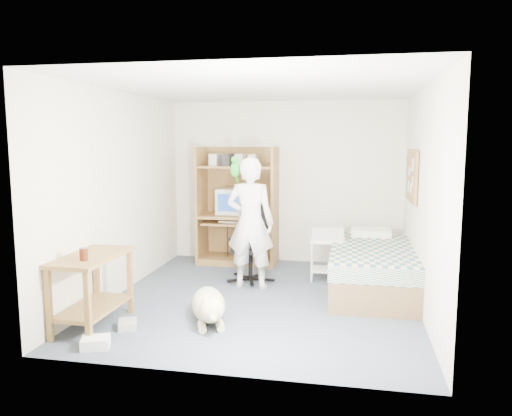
# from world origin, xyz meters

# --- Properties ---
(floor) EXTENTS (4.00, 4.00, 0.00)m
(floor) POSITION_xyz_m (0.00, 0.00, 0.00)
(floor) COLOR #444F5C
(floor) RESTS_ON ground
(wall_back) EXTENTS (3.60, 0.02, 2.50)m
(wall_back) POSITION_xyz_m (0.00, 2.00, 1.25)
(wall_back) COLOR silver
(wall_back) RESTS_ON floor
(wall_right) EXTENTS (0.02, 4.00, 2.50)m
(wall_right) POSITION_xyz_m (1.80, 0.00, 1.25)
(wall_right) COLOR silver
(wall_right) RESTS_ON floor
(wall_left) EXTENTS (0.02, 4.00, 2.50)m
(wall_left) POSITION_xyz_m (-1.80, 0.00, 1.25)
(wall_left) COLOR silver
(wall_left) RESTS_ON floor
(ceiling) EXTENTS (3.60, 4.00, 0.02)m
(ceiling) POSITION_xyz_m (0.00, 0.00, 2.50)
(ceiling) COLOR white
(ceiling) RESTS_ON wall_back
(computer_hutch) EXTENTS (1.20, 0.63, 1.80)m
(computer_hutch) POSITION_xyz_m (-0.70, 1.74, 0.82)
(computer_hutch) COLOR #905E31
(computer_hutch) RESTS_ON floor
(bed) EXTENTS (1.02, 2.02, 0.66)m
(bed) POSITION_xyz_m (1.30, 0.62, 0.29)
(bed) COLOR brown
(bed) RESTS_ON floor
(side_desk) EXTENTS (0.50, 1.00, 0.75)m
(side_desk) POSITION_xyz_m (-1.55, -1.20, 0.49)
(side_desk) COLOR olive
(side_desk) RESTS_ON floor
(corkboard) EXTENTS (0.04, 0.94, 0.66)m
(corkboard) POSITION_xyz_m (1.77, 0.90, 1.45)
(corkboard) COLOR olive
(corkboard) RESTS_ON wall_right
(office_chair) EXTENTS (0.57, 0.57, 1.02)m
(office_chair) POSITION_xyz_m (-0.30, 0.78, 0.36)
(office_chair) COLOR black
(office_chair) RESTS_ON floor
(person) EXTENTS (0.64, 0.43, 1.70)m
(person) POSITION_xyz_m (-0.25, 0.48, 0.85)
(person) COLOR white
(person) RESTS_ON floor
(parrot) EXTENTS (0.12, 0.22, 0.34)m
(parrot) POSITION_xyz_m (-0.45, 0.49, 1.55)
(parrot) COLOR #159522
(parrot) RESTS_ON person
(dog) EXTENTS (0.59, 1.04, 0.41)m
(dog) POSITION_xyz_m (-0.42, -0.85, 0.18)
(dog) COLOR beige
(dog) RESTS_ON floor
(printer_cart) EXTENTS (0.49, 0.40, 0.57)m
(printer_cart) POSITION_xyz_m (0.72, 1.01, 0.38)
(printer_cart) COLOR white
(printer_cart) RESTS_ON floor
(printer) EXTENTS (0.44, 0.34, 0.18)m
(printer) POSITION_xyz_m (0.72, 1.01, 0.66)
(printer) COLOR #A4A39F
(printer) RESTS_ON printer_cart
(crt_monitor) EXTENTS (0.44, 0.46, 0.39)m
(crt_monitor) POSITION_xyz_m (-0.82, 1.75, 0.97)
(crt_monitor) COLOR beige
(crt_monitor) RESTS_ON computer_hutch
(keyboard) EXTENTS (0.46, 0.18, 0.03)m
(keyboard) POSITION_xyz_m (-0.73, 1.58, 0.67)
(keyboard) COLOR beige
(keyboard) RESTS_ON computer_hutch
(pencil_cup) EXTENTS (0.08, 0.08, 0.12)m
(pencil_cup) POSITION_xyz_m (-0.39, 1.65, 0.82)
(pencil_cup) COLOR gold
(pencil_cup) RESTS_ON computer_hutch
(drink_glass) EXTENTS (0.08, 0.08, 0.12)m
(drink_glass) POSITION_xyz_m (-1.50, -1.42, 0.81)
(drink_glass) COLOR #42190A
(drink_glass) RESTS_ON side_desk
(floor_box_a) EXTENTS (0.30, 0.27, 0.10)m
(floor_box_a) POSITION_xyz_m (-1.26, -1.70, 0.05)
(floor_box_a) COLOR white
(floor_box_a) RESTS_ON floor
(floor_box_b) EXTENTS (0.25, 0.27, 0.08)m
(floor_box_b) POSITION_xyz_m (-1.18, -1.19, 0.04)
(floor_box_b) COLOR #A6A6A1
(floor_box_b) RESTS_ON floor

